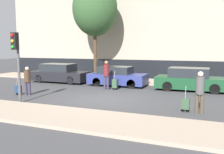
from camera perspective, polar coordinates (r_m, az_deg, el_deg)
ground_plane at (r=12.93m, az=-1.95°, el=-5.11°), size 80.00×80.00×0.00m
sidewalk_near at (r=9.71m, az=-11.06°, el=-8.90°), size 28.00×2.50×0.12m
sidewalk_far at (r=19.44m, az=6.43°, el=-0.96°), size 28.00×3.00×0.12m
building_facade at (r=22.70m, az=8.98°, el=12.42°), size 28.00×2.51×9.89m
parked_car_0 at (r=19.53m, az=-11.84°, el=0.75°), size 4.43×1.79×1.42m
parked_car_1 at (r=17.39m, az=1.20°, el=0.09°), size 4.00×1.79×1.35m
parked_car_2 at (r=16.22m, az=17.55°, el=-0.64°), size 4.33×1.80×1.41m
pedestrian_left at (r=14.71m, az=-18.77°, el=-0.47°), size 0.34×0.34×1.60m
trolley_left at (r=15.00m, az=-20.64°, el=-2.65°), size 0.34×0.29×1.06m
pedestrian_center at (r=15.77m, az=-1.31°, el=0.92°), size 0.35×0.34×1.84m
trolley_center at (r=15.74m, az=0.66°, el=-1.52°), size 0.34×0.29×1.21m
pedestrian_right at (r=10.64m, az=19.46°, el=-2.74°), size 0.35×0.34×1.72m
trolley_right at (r=10.82m, az=16.42°, el=-5.92°), size 0.34×0.29×1.10m
traffic_light at (r=12.56m, az=-21.03°, el=5.15°), size 0.28×0.47×3.35m
parked_bicycle at (r=20.36m, az=-2.44°, el=0.65°), size 1.77×0.06×0.96m
bare_tree_near_crossing at (r=20.69m, az=-3.93°, el=15.30°), size 3.59×3.59×7.83m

